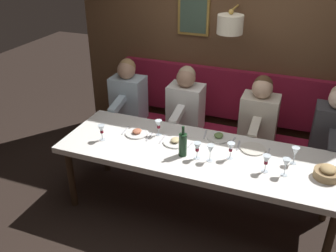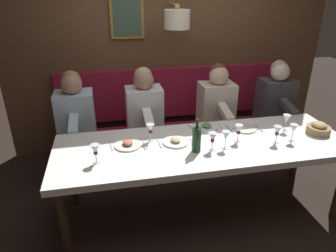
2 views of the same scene
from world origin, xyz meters
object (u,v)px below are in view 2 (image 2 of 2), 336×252
object	(u,v)px
wine_glass_6	(150,129)
dining_table	(204,149)
diner_middle	(144,105)
wine_glass_3	(95,150)
diner_near	(217,100)
wine_glass_5	(239,130)
wine_glass_2	(286,119)
bread_bowl	(319,129)
diner_far	(75,110)
wine_bottle	(197,139)
diner_nearest	(276,95)
wine_glass_7	(277,131)
wine_glass_0	(213,138)
wine_glass_1	(226,136)
wine_glass_4	(293,129)

from	to	relation	value
wine_glass_6	dining_table	bearing A→B (deg)	-108.33
diner_middle	wine_glass_3	bearing A→B (deg)	152.80
diner_near	wine_glass_5	world-z (taller)	diner_near
wine_glass_2	bread_bowl	xyz separation A→B (m)	(-0.12, -0.28, -0.07)
diner_far	wine_glass_6	size ratio (longest dim) A/B	4.82
diner_middle	bread_bowl	distance (m)	1.80
wine_bottle	wine_glass_3	bearing A→B (deg)	91.38
diner_nearest	wine_glass_7	size ratio (longest dim) A/B	4.82
diner_near	diner_middle	distance (m)	0.85
diner_nearest	wine_glass_7	world-z (taller)	diner_nearest
diner_far	bread_bowl	distance (m)	2.48
dining_table	wine_glass_2	bearing A→B (deg)	-82.99
wine_glass_0	wine_glass_1	distance (m)	0.12
wine_glass_1	diner_middle	bearing A→B (deg)	29.70
wine_glass_1	wine_glass_2	xyz separation A→B (m)	(0.23, -0.71, 0.00)
diner_far	bread_bowl	size ratio (longest dim) A/B	3.60
diner_near	wine_glass_0	world-z (taller)	diner_near
dining_table	wine_glass_3	xyz separation A→B (m)	(-0.14, 0.95, 0.18)
wine_glass_1	diner_near	bearing A→B (deg)	-15.66
diner_middle	wine_glass_0	world-z (taller)	diner_middle
wine_glass_7	diner_far	bearing A→B (deg)	61.19
dining_table	diner_far	distance (m)	1.48
diner_near	dining_table	bearing A→B (deg)	153.91
diner_near	bread_bowl	size ratio (longest dim) A/B	3.60
bread_bowl	diner_middle	bearing A→B (deg)	60.03
wine_bottle	bread_bowl	xyz separation A→B (m)	(0.10, -1.25, -0.07)
diner_far	wine_glass_1	bearing A→B (deg)	-127.15
wine_glass_5	wine_glass_1	bearing A→B (deg)	122.03
diner_far	wine_glass_5	bearing A→B (deg)	-121.26
diner_middle	wine_glass_0	bearing A→B (deg)	-155.86
wine_glass_3	wine_glass_4	distance (m)	1.75
dining_table	diner_near	size ratio (longest dim) A/B	3.37
dining_table	wine_glass_2	world-z (taller)	wine_glass_2
diner_nearest	wine_glass_0	bearing A→B (deg)	130.93
diner_near	wine_glass_5	bearing A→B (deg)	172.47
wine_glass_4	bread_bowl	distance (m)	0.36
wine_glass_1	wine_glass_7	distance (m)	0.49
wine_glass_0	wine_glass_5	bearing A→B (deg)	-69.54
diner_far	wine_glass_0	xyz separation A→B (m)	(-1.01, -1.20, 0.04)
wine_glass_4	wine_glass_7	size ratio (longest dim) A/B	1.00
diner_near	bread_bowl	world-z (taller)	diner_near
diner_far	wine_glass_1	distance (m)	1.66
wine_glass_3	wine_glass_6	xyz separation A→B (m)	(0.30, -0.48, -0.00)
diner_far	wine_glass_3	xyz separation A→B (m)	(-1.02, -0.23, 0.04)
diner_far	wine_glass_7	size ratio (longest dim) A/B	4.82
diner_near	wine_bottle	xyz separation A→B (m)	(-1.00, 0.54, 0.04)
wine_glass_3	wine_glass_4	size ratio (longest dim) A/B	1.00
diner_middle	wine_glass_3	world-z (taller)	diner_middle
wine_glass_7	wine_bottle	world-z (taller)	wine_bottle
wine_glass_1	wine_glass_4	distance (m)	0.65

